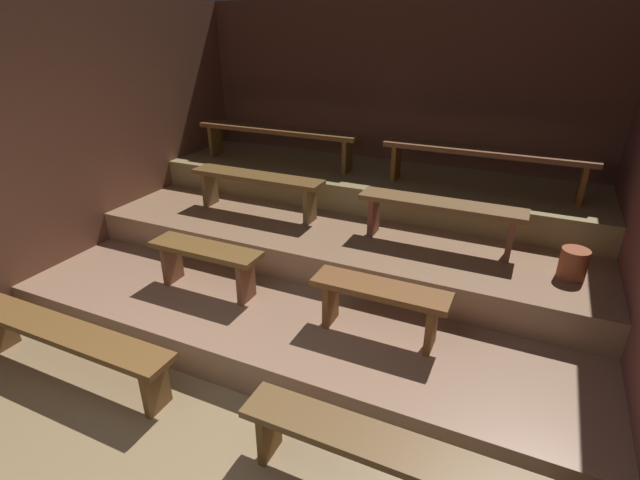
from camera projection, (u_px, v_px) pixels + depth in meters
name	position (u px, v px, depth m)	size (l,w,h in m)	color
ground	(311.00, 317.00, 4.61)	(5.86, 5.54, 0.08)	#8F744F
wall_back	(393.00, 123.00, 5.98)	(5.86, 0.06, 2.80)	brown
wall_left	(89.00, 143.00, 4.98)	(0.06, 5.54, 2.80)	brown
platform_lower	(335.00, 273.00, 5.02)	(5.06, 3.56, 0.31)	#9C745A
platform_middle	(356.00, 226.00, 5.37)	(5.06, 2.39, 0.31)	#9A7354
platform_upper	(373.00, 185.00, 5.69)	(5.06, 1.27, 0.31)	#94804F
bench_floor_left	(67.00, 338.00, 3.65)	(1.93, 0.29, 0.44)	brown
bench_floor_right	(399.00, 459.00, 2.65)	(1.93, 0.29, 0.44)	brown
bench_lower_left	(206.00, 258.00, 4.26)	(1.06, 0.29, 0.44)	brown
bench_lower_right	(380.00, 298.00, 3.64)	(1.06, 0.29, 0.44)	brown
bench_middle_left	(257.00, 183.00, 5.16)	(1.52, 0.29, 0.44)	brown
bench_middle_right	(440.00, 211.00, 4.40)	(1.52, 0.29, 0.44)	brown
bench_upper_left	(277.00, 134.00, 5.84)	(2.11, 0.29, 0.44)	brown
bench_upper_right	(485.00, 156.00, 4.90)	(2.11, 0.29, 0.44)	brown
pail_middle	(573.00, 264.00, 3.93)	(0.22, 0.22, 0.26)	#9E4C2D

